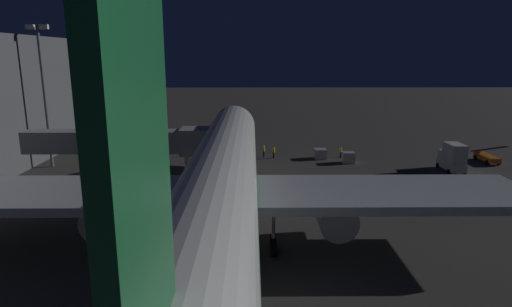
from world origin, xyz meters
name	(u,v)px	position (x,y,z in m)	size (l,w,h in m)	color
ground_plane	(229,196)	(0.00, 0.00, 0.00)	(320.00, 320.00, 0.00)	#383533
airliner_at_gate	(220,184)	(0.00, 12.99, 5.41)	(49.14, 60.21, 19.99)	silver
jet_bridge	(131,142)	(11.46, -3.39, 5.54)	(21.24, 3.40, 7.07)	#9E9E99
apron_floodlight_mast	(44,87)	(25.50, -13.08, 11.03)	(2.90, 0.50, 19.15)	#59595E
catering_truck	(452,157)	(-29.30, -10.10, 1.93)	(2.36, 4.79, 3.89)	silver
belt_loader	(487,156)	(-36.80, -15.09, 0.85)	(1.96, 8.10, 3.23)	orange
baggage_container_near_belt	(348,157)	(-16.49, -14.89, 0.79)	(1.67, 1.51, 1.57)	#B7BABF
baggage_container_mid_row	(320,154)	(-12.79, -17.59, 0.73)	(1.75, 1.78, 1.46)	#B7BABF
ground_crew_by_belt_loader	(264,151)	(-4.31, -18.62, 0.99)	(0.40, 0.40, 1.80)	black
ground_crew_under_port_wing	(341,151)	(-16.01, -18.11, 0.96)	(0.40, 0.40, 1.74)	black
ground_crew_by_tug	(274,152)	(-5.79, -17.78, 1.01)	(0.40, 0.40, 1.83)	black
traffic_cone_nose_port	(250,159)	(-2.20, -15.90, 0.28)	(0.36, 0.36, 0.55)	orange
traffic_cone_nose_starboard	(220,160)	(2.20, -15.90, 0.28)	(0.36, 0.36, 0.55)	orange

